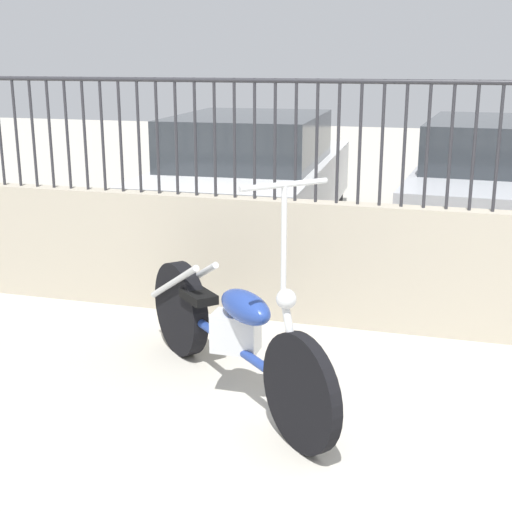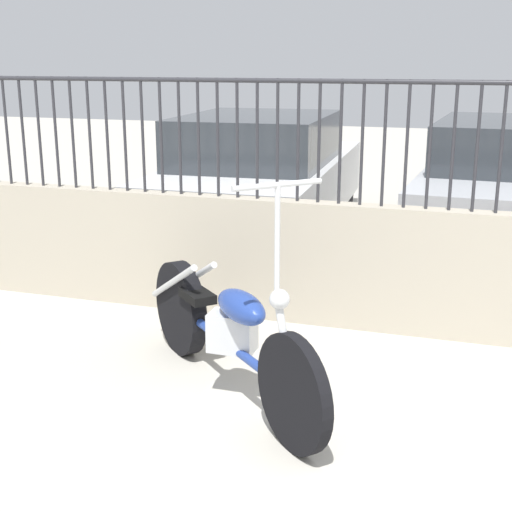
{
  "view_description": "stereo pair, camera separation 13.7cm",
  "coord_description": "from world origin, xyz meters",
  "views": [
    {
      "loc": [
        -0.48,
        -2.29,
        2.04
      ],
      "look_at": [
        -1.82,
        2.32,
        0.7
      ],
      "focal_mm": 50.0,
      "sensor_mm": 36.0,
      "label": 1
    },
    {
      "loc": [
        -0.35,
        -2.25,
        2.04
      ],
      "look_at": [
        -1.82,
        2.32,
        0.7
      ],
      "focal_mm": 50.0,
      "sensor_mm": 36.0,
      "label": 2
    }
  ],
  "objects": [
    {
      "name": "motorcycle_blue",
      "position": [
        -1.84,
        1.67,
        0.4
      ],
      "size": [
        1.67,
        1.59,
        1.44
      ],
      "rotation": [
        0.0,
        0.0,
        -0.76
      ],
      "color": "black",
      "rests_on": "ground_plane"
    },
    {
      "name": "car_white",
      "position": [
        -2.79,
        5.55,
        0.71
      ],
      "size": [
        1.95,
        4.52,
        1.43
      ],
      "rotation": [
        0.0,
        0.0,
        1.62
      ],
      "color": "black",
      "rests_on": "ground_plane"
    }
  ]
}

